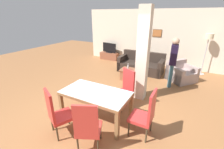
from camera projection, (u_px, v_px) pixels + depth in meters
ground_plane at (97, 117)px, 3.84m from camera, size 18.00×18.00×0.00m
back_wall at (152, 38)px, 7.48m from camera, size 7.20×0.09×2.70m
divider_pillar at (143, 56)px, 4.29m from camera, size 0.32×0.30×2.70m
dining_table at (96, 98)px, 3.62m from camera, size 1.65×0.88×0.75m
dining_chair_near_left at (57, 112)px, 3.12m from camera, size 0.62×0.62×1.09m
dining_chair_head_right at (146, 114)px, 3.09m from camera, size 0.46×0.46×1.09m
dining_chair_near_right at (88, 126)px, 2.74m from camera, size 0.61×0.61×1.09m
dining_chair_far_right at (125, 88)px, 4.14m from camera, size 0.61×0.61×1.09m
sofa at (141, 65)px, 6.81m from camera, size 1.96×0.92×0.87m
armchair at (181, 74)px, 5.90m from camera, size 1.23×1.24×0.76m
coffee_table at (129, 74)px, 5.98m from camera, size 0.66×0.55×0.44m
bottle at (128, 68)px, 5.79m from camera, size 0.06×0.06×0.27m
tv_stand at (109, 56)px, 8.70m from camera, size 1.06×0.40×0.40m
tv_screen at (109, 48)px, 8.52m from camera, size 0.88×0.25×0.54m
floor_lamp at (208, 40)px, 6.08m from camera, size 0.32×0.32×1.74m
standing_person at (173, 59)px, 5.13m from camera, size 0.26×0.40×1.75m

